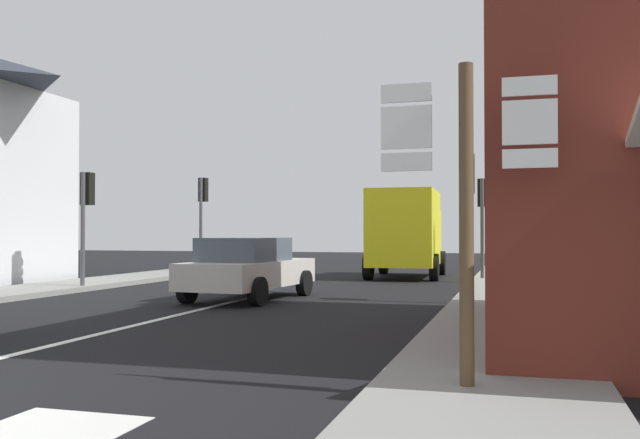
# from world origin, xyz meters

# --- Properties ---
(ground_plane) EXTENTS (80.00, 80.00, 0.00)m
(ground_plane) POSITION_xyz_m (0.00, 10.00, 0.00)
(ground_plane) COLOR black
(sidewalk_right) EXTENTS (2.25, 44.00, 0.14)m
(sidewalk_right) POSITION_xyz_m (6.03, 8.00, 0.07)
(sidewalk_right) COLOR gray
(sidewalk_right) RESTS_ON ground
(lane_centre_stripe) EXTENTS (0.16, 12.00, 0.01)m
(lane_centre_stripe) POSITION_xyz_m (0.00, 6.00, 0.01)
(lane_centre_stripe) COLOR silver
(lane_centre_stripe) RESTS_ON ground
(sedan_far) EXTENTS (2.23, 4.33, 1.47)m
(sedan_far) POSITION_xyz_m (0.12, 10.14, 0.76)
(sedan_far) COLOR beige
(sedan_far) RESTS_ON ground
(delivery_truck) EXTENTS (2.62, 5.07, 3.05)m
(delivery_truck) POSITION_xyz_m (2.50, 19.20, 1.65)
(delivery_truck) COLOR yellow
(delivery_truck) RESTS_ON ground
(route_sign_post) EXTENTS (1.66, 0.14, 3.20)m
(route_sign_post) POSITION_xyz_m (5.82, 1.49, 1.91)
(route_sign_post) COLOR brown
(route_sign_post) RESTS_ON ground
(traffic_light_near_left) EXTENTS (0.30, 0.49, 3.26)m
(traffic_light_near_left) POSITION_xyz_m (-5.21, 11.43, 2.41)
(traffic_light_near_left) COLOR #47474C
(traffic_light_near_left) RESTS_ON ground
(traffic_light_far_left) EXTENTS (0.30, 0.49, 3.68)m
(traffic_light_far_left) POSITION_xyz_m (-5.21, 18.81, 2.72)
(traffic_light_far_left) COLOR #47474C
(traffic_light_far_left) RESTS_ON ground
(traffic_light_near_right) EXTENTS (0.30, 0.49, 3.38)m
(traffic_light_near_right) POSITION_xyz_m (5.21, 10.73, 2.50)
(traffic_light_near_right) COLOR #47474C
(traffic_light_near_right) RESTS_ON ground
(traffic_light_far_right) EXTENTS (0.30, 0.49, 3.33)m
(traffic_light_far_right) POSITION_xyz_m (5.21, 17.68, 2.47)
(traffic_light_far_right) COLOR #47474C
(traffic_light_far_right) RESTS_ON ground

